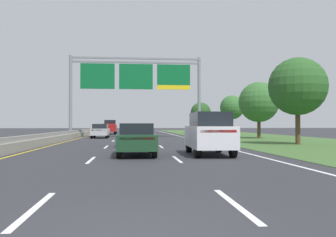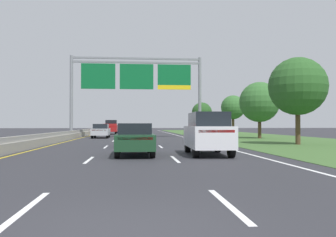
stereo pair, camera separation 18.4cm
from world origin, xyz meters
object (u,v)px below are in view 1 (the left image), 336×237
at_px(roadside_tree_mid, 259,102).
at_px(roadside_tree_near, 298,87).
at_px(car_silver_left_lane_sedan, 100,131).
at_px(overhead_sign_gantry, 136,80).
at_px(pickup_truck_red, 110,127).
at_px(car_white_right_lane_suv, 209,133).
at_px(roadside_tree_distant, 201,113).
at_px(roadside_tree_far, 232,108).
at_px(car_darkgreen_centre_lane_sedan, 136,139).
at_px(car_blue_centre_lane_sedan, 133,134).

bearing_deg(roadside_tree_mid, roadside_tree_near, -95.96).
bearing_deg(car_silver_left_lane_sedan, overhead_sign_gantry, -82.20).
bearing_deg(pickup_truck_red, car_white_right_lane_suv, -169.65).
distance_m(roadside_tree_near, roadside_tree_distant, 34.01).
bearing_deg(car_silver_left_lane_sedan, car_white_right_lane_suv, -162.46).
xyz_separation_m(car_white_right_lane_suv, roadside_tree_near, (8.53, 8.28, 3.26)).
bearing_deg(pickup_truck_red, roadside_tree_far, -113.29).
relative_size(overhead_sign_gantry, roadside_tree_distant, 2.89).
distance_m(car_white_right_lane_suv, roadside_tree_near, 12.33).
bearing_deg(roadside_tree_distant, roadside_tree_mid, -84.37).
height_order(car_darkgreen_centre_lane_sedan, roadside_tree_mid, roadside_tree_mid).
bearing_deg(car_blue_centre_lane_sedan, car_silver_left_lane_sedan, 13.86).
bearing_deg(roadside_tree_near, car_blue_centre_lane_sedan, -177.53).
bearing_deg(roadside_tree_far, car_silver_left_lane_sedan, -153.98).
distance_m(roadside_tree_near, roadside_tree_mid, 11.97).
relative_size(pickup_truck_red, roadside_tree_far, 0.97).
bearing_deg(roadside_tree_near, car_white_right_lane_suv, -135.83).
height_order(car_white_right_lane_suv, car_blue_centre_lane_sedan, car_white_right_lane_suv).
height_order(car_blue_centre_lane_sedan, roadside_tree_distant, roadside_tree_distant).
xyz_separation_m(pickup_truck_red, car_white_right_lane_suv, (7.31, -39.21, 0.02)).
bearing_deg(pickup_truck_red, roadside_tree_distant, -78.60).
distance_m(car_white_right_lane_suv, roadside_tree_far, 33.48).
bearing_deg(overhead_sign_gantry, roadside_tree_mid, -15.54).
xyz_separation_m(overhead_sign_gantry, roadside_tree_near, (11.95, -15.56, -2.25)).
height_order(roadside_tree_near, roadside_tree_distant, roadside_tree_near).
xyz_separation_m(car_blue_centre_lane_sedan, roadside_tree_distant, (11.37, 34.52, 2.67)).
distance_m(overhead_sign_gantry, car_white_right_lane_suv, 24.71).
distance_m(pickup_truck_red, car_white_right_lane_suv, 39.89).
height_order(car_white_right_lane_suv, roadside_tree_distant, roadside_tree_distant).
distance_m(car_silver_left_lane_sedan, car_darkgreen_centre_lane_sedan, 23.57).
height_order(car_blue_centre_lane_sedan, roadside_tree_near, roadside_tree_near).
relative_size(car_white_right_lane_suv, car_darkgreen_centre_lane_sedan, 1.08).
distance_m(car_blue_centre_lane_sedan, roadside_tree_mid, 18.64).
height_order(overhead_sign_gantry, roadside_tree_near, overhead_sign_gantry).
relative_size(overhead_sign_gantry, car_darkgreen_centre_lane_sedan, 3.41).
height_order(car_silver_left_lane_sedan, roadside_tree_far, roadside_tree_far).
height_order(overhead_sign_gantry, car_white_right_lane_suv, overhead_sign_gantry).
relative_size(pickup_truck_red, roadside_tree_mid, 0.89).
relative_size(pickup_truck_red, roadside_tree_distant, 1.04).
height_order(pickup_truck_red, car_darkgreen_centre_lane_sedan, pickup_truck_red).
distance_m(pickup_truck_red, roadside_tree_mid, 25.73).
xyz_separation_m(roadside_tree_near, roadside_tree_mid, (1.24, 11.89, -0.44)).
height_order(car_white_right_lane_suv, car_darkgreen_centre_lane_sedan, car_white_right_lane_suv).
bearing_deg(car_silver_left_lane_sedan, roadside_tree_far, -64.05).
bearing_deg(roadside_tree_near, pickup_truck_red, 117.11).
relative_size(car_darkgreen_centre_lane_sedan, roadside_tree_far, 0.79).
height_order(roadside_tree_far, roadside_tree_distant, roadside_tree_far).
bearing_deg(overhead_sign_gantry, car_blue_centre_lane_sedan, -91.28).
bearing_deg(car_darkgreen_centre_lane_sedan, overhead_sign_gantry, -1.17).
xyz_separation_m(overhead_sign_gantry, pickup_truck_red, (-3.89, 15.37, -5.54)).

